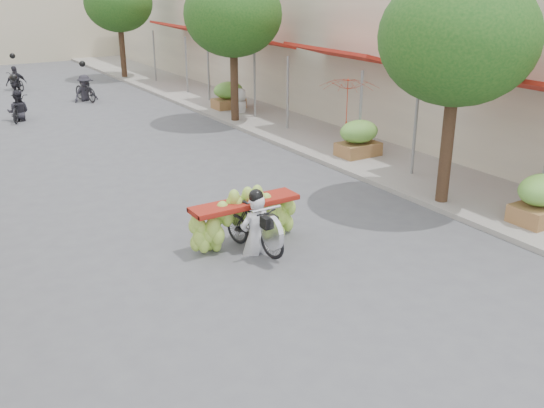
# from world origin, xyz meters

# --- Properties ---
(ground) EXTENTS (120.00, 120.00, 0.00)m
(ground) POSITION_xyz_m (0.00, 0.00, 0.00)
(ground) COLOR #4F4F54
(ground) RESTS_ON ground
(sidewalk_right) EXTENTS (4.00, 60.00, 0.12)m
(sidewalk_right) POSITION_xyz_m (7.00, 15.00, 0.06)
(sidewalk_right) COLOR gray
(sidewalk_right) RESTS_ON ground
(shophouse_row_right) EXTENTS (9.77, 40.00, 6.00)m
(shophouse_row_right) POSITION_xyz_m (11.99, 14.00, 3.00)
(shophouse_row_right) COLOR #BDB39D
(shophouse_row_right) RESTS_ON ground
(street_tree_near) EXTENTS (3.40, 3.40, 5.25)m
(street_tree_near) POSITION_xyz_m (5.40, 4.00, 3.78)
(street_tree_near) COLOR #3A2719
(street_tree_near) RESTS_ON ground
(street_tree_mid) EXTENTS (3.40, 3.40, 5.25)m
(street_tree_mid) POSITION_xyz_m (5.40, 14.00, 3.78)
(street_tree_mid) COLOR #3A2719
(street_tree_mid) RESTS_ON ground
(street_tree_far) EXTENTS (3.40, 3.40, 5.25)m
(street_tree_far) POSITION_xyz_m (5.40, 26.00, 3.78)
(street_tree_far) COLOR #3A2719
(street_tree_far) RESTS_ON ground
(produce_crate_near) EXTENTS (1.20, 0.88, 1.16)m
(produce_crate_near) POSITION_xyz_m (6.20, 2.00, 0.71)
(produce_crate_near) COLOR brown
(produce_crate_near) RESTS_ON ground
(produce_crate_mid) EXTENTS (1.20, 0.88, 1.16)m
(produce_crate_mid) POSITION_xyz_m (6.20, 8.00, 0.71)
(produce_crate_mid) COLOR brown
(produce_crate_mid) RESTS_ON ground
(produce_crate_far) EXTENTS (1.20, 0.88, 1.16)m
(produce_crate_far) POSITION_xyz_m (6.20, 16.00, 0.71)
(produce_crate_far) COLOR brown
(produce_crate_far) RESTS_ON ground
(banana_motorbike) EXTENTS (2.22, 1.84, 2.18)m
(banana_motorbike) POSITION_xyz_m (0.44, 4.28, 0.72)
(banana_motorbike) COLOR black
(banana_motorbike) RESTS_ON ground
(market_umbrella) EXTENTS (2.13, 2.13, 1.54)m
(market_umbrella) POSITION_xyz_m (6.02, 8.31, 2.37)
(market_umbrella) COLOR #AE2E17
(market_umbrella) RESTS_ON ground
(pedestrian) EXTENTS (1.04, 0.95, 1.82)m
(pedestrian) POSITION_xyz_m (6.24, 15.10, 1.03)
(pedestrian) COLOR silver
(pedestrian) RESTS_ON ground
(bg_motorbike_a) EXTENTS (1.15, 1.68, 1.95)m
(bg_motorbike_a) POSITION_xyz_m (-1.20, 18.62, 0.75)
(bg_motorbike_a) COLOR black
(bg_motorbike_a) RESTS_ON ground
(bg_motorbike_b) EXTENTS (1.16, 1.73, 1.95)m
(bg_motorbike_b) POSITION_xyz_m (1.97, 21.05, 0.85)
(bg_motorbike_b) COLOR black
(bg_motorbike_b) RESTS_ON ground
(bg_motorbike_c) EXTENTS (1.06, 1.50, 1.95)m
(bg_motorbike_c) POSITION_xyz_m (-0.02, 25.48, 0.84)
(bg_motorbike_c) COLOR black
(bg_motorbike_c) RESTS_ON ground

